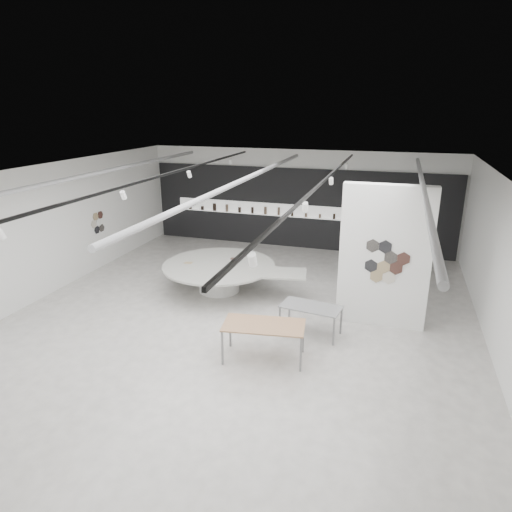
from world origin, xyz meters
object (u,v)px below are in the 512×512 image
(sample_table_wood, at_px, (264,327))
(sample_table_stone, at_px, (311,308))
(partition_column, at_px, (384,257))
(kitchen_counter, at_px, (384,247))
(display_island, at_px, (221,274))

(sample_table_wood, height_order, sample_table_stone, sample_table_wood)
(partition_column, relative_size, kitchen_counter, 2.32)
(display_island, height_order, sample_table_stone, display_island)
(sample_table_wood, height_order, kitchen_counter, kitchen_counter)
(display_island, height_order, sample_table_wood, display_island)
(display_island, relative_size, sample_table_stone, 3.07)
(sample_table_wood, relative_size, sample_table_stone, 1.23)
(sample_table_wood, bearing_deg, sample_table_stone, 62.12)
(partition_column, distance_m, sample_table_wood, 3.63)
(partition_column, xyz_separation_m, kitchen_counter, (-0.14, 5.54, -1.37))
(display_island, bearing_deg, sample_table_wood, -65.63)
(sample_table_stone, bearing_deg, partition_column, 35.31)
(partition_column, height_order, sample_table_wood, partition_column)
(display_island, distance_m, sample_table_stone, 3.63)
(partition_column, bearing_deg, sample_table_wood, -132.45)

